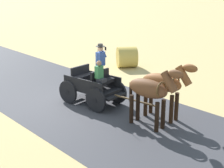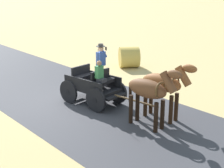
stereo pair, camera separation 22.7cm
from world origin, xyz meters
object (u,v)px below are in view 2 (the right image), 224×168
object	(u,v)px
horse_drawn_carriage	(94,84)
horse_near_side	(164,85)
hay_bale	(129,57)
horse_off_side	(150,91)

from	to	relation	value
horse_drawn_carriage	horse_near_side	xyz separation A→B (m)	(-0.87, 2.94, 0.51)
horse_near_side	hay_bale	xyz separation A→B (m)	(-4.39, -6.34, -0.72)
horse_off_side	hay_bale	size ratio (longest dim) A/B	1.84
hay_bale	horse_off_side	bearing A→B (deg)	50.75
horse_drawn_carriage	hay_bale	distance (m)	6.26
horse_near_side	hay_bale	world-z (taller)	horse_near_side
horse_off_side	hay_bale	xyz separation A→B (m)	(-5.28, -6.47, -0.72)
horse_off_side	horse_near_side	bearing A→B (deg)	-171.96
horse_off_side	horse_drawn_carriage	bearing A→B (deg)	-90.56
horse_drawn_carriage	hay_bale	world-z (taller)	horse_drawn_carriage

